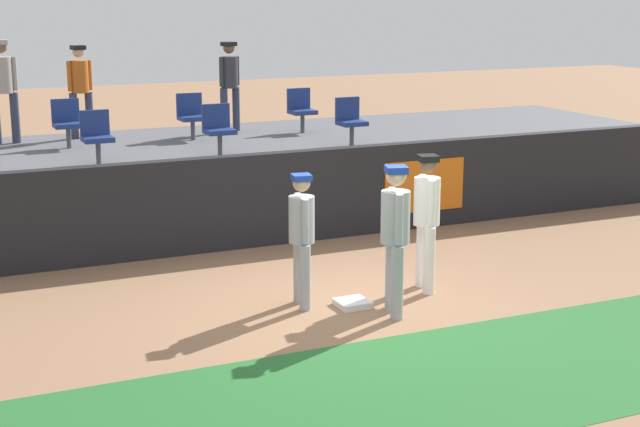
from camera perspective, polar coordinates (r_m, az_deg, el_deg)
name	(u,v)px	position (r m, az deg, el deg)	size (l,w,h in m)	color
ground_plane	(351,309)	(12.13, 1.87, -5.70)	(60.00, 60.00, 0.00)	#936B4C
grass_foreground_strip	(457,380)	(10.11, 8.18, -9.79)	(18.00, 2.80, 0.01)	#26662B
first_base	(352,303)	(12.21, 1.95, -5.37)	(0.40, 0.40, 0.08)	white
player_fielder_home	(427,213)	(12.68, 6.38, 0.04)	(0.44, 0.54, 1.83)	white
player_runner_visitor	(395,230)	(11.64, 4.50, -0.98)	(0.44, 0.51, 1.87)	#9EA3AD
player_coach_visitor	(302,231)	(11.95, -1.10, -1.03)	(0.37, 0.47, 1.71)	#9EA3AD
field_wall	(257,200)	(14.92, -3.78, 0.81)	(18.00, 0.26, 1.46)	black
bleacher_platform	(206,178)	(17.32, -6.82, 2.10)	(18.00, 4.80, 1.23)	#59595E
seat_front_right	(350,119)	(16.96, 1.81, 5.67)	(0.45, 0.44, 0.84)	#4C4C51
seat_back_left	(67,121)	(17.27, -14.85, 5.38)	(0.48, 0.44, 0.84)	#4C4C51
seat_back_center	(191,114)	(17.77, -7.68, 5.91)	(0.48, 0.44, 0.84)	#4C4C51
seat_back_right	(301,108)	(18.52, -1.14, 6.32)	(0.47, 0.44, 0.84)	#4C4C51
seat_front_left	(97,134)	(15.54, -13.17, 4.64)	(0.46, 0.44, 0.84)	#4C4C51
seat_front_center	(218,127)	(16.05, -6.09, 5.18)	(0.48, 0.44, 0.84)	#4C4C51
spectator_hooded	(3,84)	(17.98, -18.38, 7.34)	(0.51, 0.37, 1.83)	#33384C
spectator_capped	(80,85)	(18.32, -14.11, 7.46)	(0.47, 0.38, 1.70)	#33384C
spectator_casual	(230,80)	(18.65, -5.42, 7.93)	(0.45, 0.42, 1.72)	#33384C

